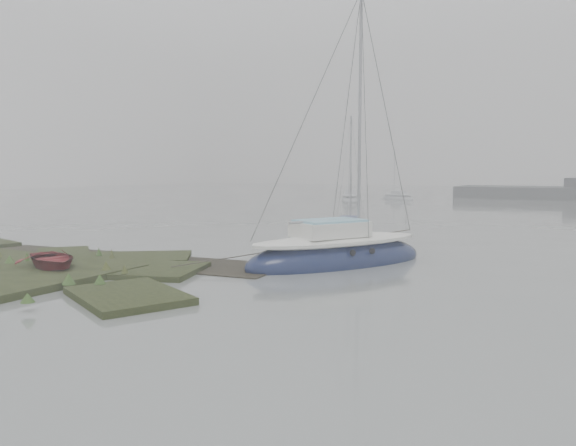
{
  "coord_description": "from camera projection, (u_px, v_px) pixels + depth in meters",
  "views": [
    {
      "loc": [
        11.55,
        -11.46,
        3.52
      ],
      "look_at": [
        2.9,
        4.13,
        1.8
      ],
      "focal_mm": 35.0,
      "sensor_mm": 36.0,
      "label": 1
    }
  ],
  "objects": [
    {
      "name": "sailboat_white",
      "position": [
        349.0,
        232.0,
        29.37
      ],
      "size": [
        3.11,
        5.07,
        6.8
      ],
      "rotation": [
        0.0,
        0.0,
        0.34
      ],
      "color": "white",
      "rests_on": "ground"
    },
    {
      "name": "sailboat_far_a",
      "position": [
        350.0,
        199.0,
        61.23
      ],
      "size": [
        3.81,
        6.05,
        8.12
      ],
      "rotation": [
        0.0,
        0.0,
        0.36
      ],
      "color": "#A3A8AD",
      "rests_on": "ground"
    },
    {
      "name": "dinghy",
      "position": [
        52.0,
        259.0,
        18.87
      ],
      "size": [
        3.31,
        2.91,
        0.57
      ],
      "primitive_type": "imported",
      "rotation": [
        0.0,
        0.0,
        1.16
      ],
      "color": "maroon",
      "rests_on": "marsh_bank"
    },
    {
      "name": "sailboat_far_c",
      "position": [
        398.0,
        198.0,
        65.0
      ],
      "size": [
        4.84,
        3.52,
        6.58
      ],
      "rotation": [
        0.0,
        0.0,
        1.09
      ],
      "color": "silver",
      "rests_on": "ground"
    },
    {
      "name": "ground",
      "position": [
        422.0,
        216.0,
        42.0
      ],
      "size": [
        160.0,
        160.0,
        0.0
      ],
      "primitive_type": "plane",
      "color": "slate",
      "rests_on": "ground"
    },
    {
      "name": "sailboat_main",
      "position": [
        337.0,
        255.0,
        20.76
      ],
      "size": [
        5.99,
        7.87,
        10.78
      ],
      "rotation": [
        0.0,
        0.0,
        -0.52
      ],
      "color": "#11193B",
      "rests_on": "ground"
    }
  ]
}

